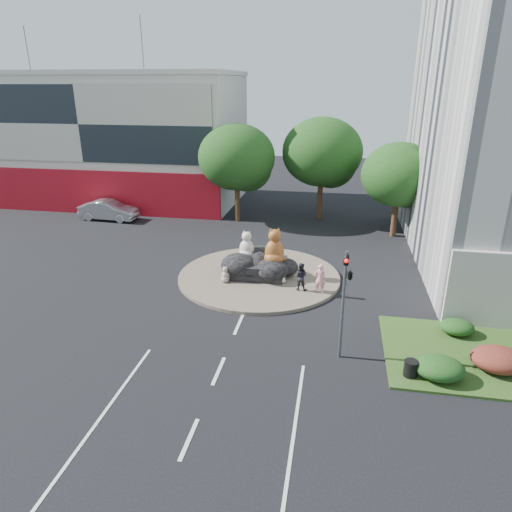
{
  "coord_description": "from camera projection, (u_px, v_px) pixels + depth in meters",
  "views": [
    {
      "loc": [
        4.44,
        -15.7,
        11.42
      ],
      "look_at": [
        0.07,
        8.53,
        2.0
      ],
      "focal_mm": 32.0,
      "sensor_mm": 36.0,
      "label": 1
    }
  ],
  "objects": [
    {
      "name": "pedestrian_dark",
      "position": [
        300.0,
        277.0,
        26.03
      ],
      "size": [
        0.85,
        0.69,
        1.65
      ],
      "primitive_type": "imported",
      "rotation": [
        0.0,
        0.0,
        3.06
      ],
      "color": "black",
      "rests_on": "roundabout_island"
    },
    {
      "name": "hedge_near_green",
      "position": [
        440.0,
        368.0,
        18.47
      ],
      "size": [
        2.0,
        1.6,
        0.9
      ],
      "primitive_type": "ellipsoid",
      "color": "black",
      "rests_on": "grass_verge"
    },
    {
      "name": "shophouse_block",
      "position": [
        113.0,
        138.0,
        45.68
      ],
      "size": [
        25.2,
        12.3,
        17.4
      ],
      "color": "#BBBAA9",
      "rests_on": "ground"
    },
    {
      "name": "hedge_back_green",
      "position": [
        457.0,
        327.0,
        21.75
      ],
      "size": [
        1.6,
        1.28,
        0.72
      ],
      "primitive_type": "ellipsoid",
      "color": "black",
      "rests_on": "grass_verge"
    },
    {
      "name": "tree_right",
      "position": [
        400.0,
        178.0,
        34.54
      ],
      "size": [
        5.7,
        5.7,
        7.3
      ],
      "color": "#382314",
      "rests_on": "ground"
    },
    {
      "name": "pedestrian_pink",
      "position": [
        320.0,
        279.0,
        25.67
      ],
      "size": [
        0.66,
        0.46,
        1.73
      ],
      "primitive_type": "imported",
      "rotation": [
        0.0,
        0.0,
        3.07
      ],
      "color": "pink",
      "rests_on": "roundabout_island"
    },
    {
      "name": "cat_tabby",
      "position": [
        275.0,
        246.0,
        27.36
      ],
      "size": [
        1.7,
        1.6,
        2.26
      ],
      "primitive_type": null,
      "rotation": [
        0.0,
        0.0,
        0.38
      ],
      "color": "#AC4A24",
      "rests_on": "rock_plinth"
    },
    {
      "name": "parked_car",
      "position": [
        109.0,
        210.0,
        40.1
      ],
      "size": [
        5.31,
        2.12,
        1.72
      ],
      "primitive_type": "imported",
      "rotation": [
        0.0,
        0.0,
        1.51
      ],
      "color": "#9FA0A6",
      "rests_on": "ground"
    },
    {
      "name": "litter_bin",
      "position": [
        411.0,
        368.0,
        18.64
      ],
      "size": [
        0.62,
        0.62,
        0.69
      ],
      "primitive_type": "cylinder",
      "rotation": [
        0.0,
        0.0,
        -0.09
      ],
      "color": "black",
      "rests_on": "grass_verge"
    },
    {
      "name": "kitten_white",
      "position": [
        282.0,
        276.0,
        27.1
      ],
      "size": [
        0.66,
        0.64,
        0.86
      ],
      "primitive_type": null,
      "rotation": [
        0.0,
        0.0,
        0.48
      ],
      "color": "silver",
      "rests_on": "roundabout_island"
    },
    {
      "name": "cat_white",
      "position": [
        247.0,
        244.0,
        28.28
      ],
      "size": [
        1.25,
        1.14,
        1.8
      ],
      "primitive_type": null,
      "rotation": [
        0.0,
        0.0,
        -0.22
      ],
      "color": "beige",
      "rests_on": "rock_plinth"
    },
    {
      "name": "rock_plinth",
      "position": [
        259.0,
        268.0,
        28.21
      ],
      "size": [
        3.2,
        2.6,
        0.9
      ],
      "primitive_type": null,
      "color": "black",
      "rests_on": "roundabout_island"
    },
    {
      "name": "grass_verge",
      "position": [
        501.0,
        359.0,
        20.0
      ],
      "size": [
        10.0,
        6.0,
        0.12
      ],
      "primitive_type": "cube",
      "color": "#294416",
      "rests_on": "ground"
    },
    {
      "name": "roundabout_island",
      "position": [
        259.0,
        276.0,
        28.41
      ],
      "size": [
        10.0,
        10.0,
        0.2
      ],
      "primitive_type": "cylinder",
      "color": "brown",
      "rests_on": "ground"
    },
    {
      "name": "traffic_light",
      "position": [
        347.0,
        282.0,
        18.95
      ],
      "size": [
        0.44,
        1.24,
        5.0
      ],
      "color": "#595B60",
      "rests_on": "ground"
    },
    {
      "name": "kitten_calico",
      "position": [
        225.0,
        274.0,
        27.22
      ],
      "size": [
        0.68,
        0.62,
        1.0
      ],
      "primitive_type": null,
      "rotation": [
        0.0,
        0.0,
        -0.18
      ],
      "color": "silver",
      "rests_on": "roundabout_island"
    },
    {
      "name": "tree_left",
      "position": [
        238.0,
        160.0,
        38.31
      ],
      "size": [
        6.46,
        6.46,
        8.27
      ],
      "color": "#382314",
      "rests_on": "ground"
    },
    {
      "name": "hedge_red",
      "position": [
        498.0,
        360.0,
        18.96
      ],
      "size": [
        2.2,
        1.76,
        0.99
      ],
      "primitive_type": "ellipsoid",
      "color": "#551619",
      "rests_on": "grass_verge"
    },
    {
      "name": "street_lamp",
      "position": [
        504.0,
        228.0,
        22.85
      ],
      "size": [
        2.34,
        0.22,
        8.06
      ],
      "color": "#595B60",
      "rests_on": "ground"
    },
    {
      "name": "ground",
      "position": [
        219.0,
        371.0,
        19.25
      ],
      "size": [
        120.0,
        120.0,
        0.0
      ],
      "primitive_type": "plane",
      "color": "black",
      "rests_on": "ground"
    },
    {
      "name": "tree_mid",
      "position": [
        323.0,
        155.0,
        38.87
      ],
      "size": [
        6.84,
        6.84,
        8.76
      ],
      "color": "#382314",
      "rests_on": "ground"
    }
  ]
}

